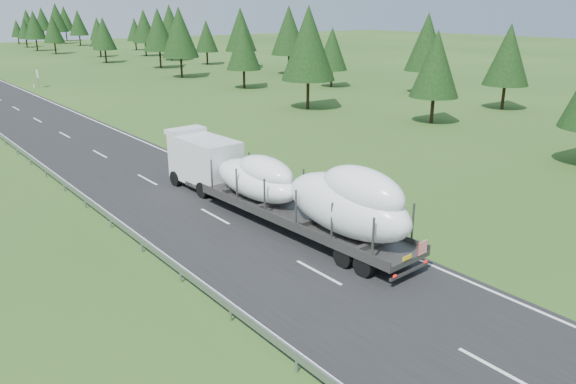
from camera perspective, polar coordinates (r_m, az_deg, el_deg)
ground at (r=20.59m, az=20.52°, el=-16.58°), size 400.00×400.00×0.00m
highway_sign at (r=91.39m, az=-24.11°, el=10.79°), size 0.08×0.90×2.60m
tree_line_right at (r=113.47m, az=-9.69°, el=15.82°), size 27.43×266.81×12.46m
boat_truck at (r=29.97m, az=-0.57°, el=0.68°), size 3.49×19.86×4.53m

